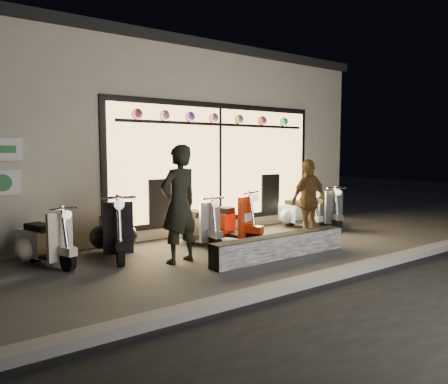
% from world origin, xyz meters
% --- Properties ---
extents(ground, '(40.00, 40.00, 0.00)m').
position_xyz_m(ground, '(0.00, 0.00, 0.00)').
color(ground, '#383533').
rests_on(ground, ground).
extents(kerb, '(40.00, 0.25, 0.12)m').
position_xyz_m(kerb, '(0.00, -2.00, 0.06)').
color(kerb, slate).
rests_on(kerb, ground).
extents(shop_building, '(10.20, 6.23, 4.20)m').
position_xyz_m(shop_building, '(0.00, 4.98, 2.10)').
color(shop_building, beige).
rests_on(shop_building, ground).
extents(graffiti_barrier, '(2.79, 0.28, 0.40)m').
position_xyz_m(graffiti_barrier, '(0.22, -0.65, 0.20)').
color(graffiti_barrier, black).
rests_on(graffiti_barrier, ground).
extents(scooter_silver, '(0.44, 1.31, 0.94)m').
position_xyz_m(scooter_silver, '(-0.36, 1.10, 0.38)').
color(scooter_silver, black).
rests_on(scooter_silver, ground).
extents(scooter_red, '(0.79, 1.40, 1.01)m').
position_xyz_m(scooter_red, '(0.13, 0.93, 0.41)').
color(scooter_red, black).
rests_on(scooter_red, ground).
extents(scooter_black, '(0.75, 1.49, 1.07)m').
position_xyz_m(scooter_black, '(-2.01, 1.17, 0.43)').
color(scooter_black, black).
rests_on(scooter_black, ground).
extents(scooter_cream, '(0.68, 1.30, 0.93)m').
position_xyz_m(scooter_cream, '(-3.18, 1.28, 0.38)').
color(scooter_cream, black).
rests_on(scooter_cream, ground).
extents(scooter_blue, '(0.45, 1.28, 0.91)m').
position_xyz_m(scooter_blue, '(2.56, 1.27, 0.37)').
color(scooter_blue, black).
rests_on(scooter_blue, ground).
extents(scooter_grey, '(0.76, 1.31, 0.95)m').
position_xyz_m(scooter_grey, '(3.30, 1.07, 0.38)').
color(scooter_grey, black).
rests_on(scooter_grey, ground).
extents(man, '(0.77, 0.57, 1.92)m').
position_xyz_m(man, '(-1.33, 0.10, 0.96)').
color(man, black).
rests_on(man, ground).
extents(woman, '(0.99, 0.45, 1.66)m').
position_xyz_m(woman, '(1.68, 0.07, 0.83)').
color(woman, brown).
rests_on(woman, ground).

